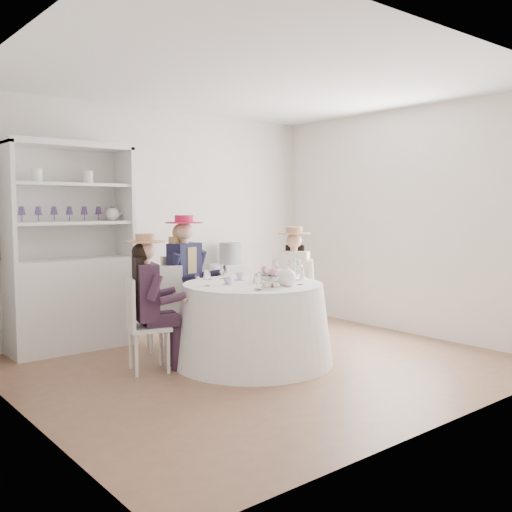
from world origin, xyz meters
TOP-DOWN VIEW (x-y plane):
  - ground at (0.00, 0.00)m, footprint 4.50×4.50m
  - ceiling at (0.00, 0.00)m, footprint 4.50×4.50m
  - wall_back at (0.00, 2.00)m, footprint 4.50×0.00m
  - wall_front at (0.00, -2.00)m, footprint 4.50×0.00m
  - wall_left at (-2.25, 0.00)m, footprint 0.00×4.50m
  - wall_right at (2.25, 0.00)m, footprint 0.00×4.50m
  - tea_table at (-0.03, 0.11)m, footprint 1.56×1.56m
  - hutch at (-1.20, 1.77)m, footprint 1.45×0.87m
  - side_table at (0.91, 1.75)m, footprint 0.66×0.66m
  - hatbox at (0.91, 1.75)m, footprint 0.32×0.32m
  - guest_left at (-0.97, 0.48)m, footprint 0.52×0.48m
  - guest_mid at (-0.16, 1.11)m, footprint 0.54×0.59m
  - guest_right at (0.89, 0.52)m, footprint 0.56×0.52m
  - spare_chair at (-0.48, 1.06)m, footprint 0.49×0.49m
  - teacup_a at (-0.29, 0.18)m, footprint 0.10×0.10m
  - teacup_b at (0.00, 0.37)m, footprint 0.08×0.08m
  - teacup_c at (0.20, 0.26)m, footprint 0.12×0.12m
  - flower_bowl at (0.17, 0.06)m, footprint 0.29×0.29m
  - flower_arrangement at (0.20, 0.06)m, footprint 0.21×0.20m
  - table_teapot at (0.07, -0.26)m, footprint 0.26×0.18m
  - sandwich_plate at (-0.13, -0.26)m, footprint 0.27×0.27m
  - cupcake_stand at (0.44, 0.02)m, footprint 0.23×0.23m
  - stemware_set at (-0.03, 0.11)m, footprint 0.97×0.94m

SIDE VIEW (x-z plane):
  - ground at x=0.00m, z-range 0.00..0.00m
  - tea_table at x=-0.03m, z-range 0.00..0.78m
  - side_table at x=0.91m, z-range 0.00..0.78m
  - spare_chair at x=-0.48m, z-range 0.03..0.95m
  - guest_left at x=-0.97m, z-range 0.08..1.36m
  - guest_right at x=0.89m, z-range 0.08..1.39m
  - hutch at x=-1.20m, z-range -0.32..1.89m
  - sandwich_plate at x=-0.13m, z-range 0.77..0.83m
  - flower_bowl at x=0.17m, z-range 0.78..0.84m
  - guest_mid at x=-0.16m, z-range 0.09..1.53m
  - teacup_a at x=-0.29m, z-range 0.78..0.85m
  - teacup_b at x=0.00m, z-range 0.78..0.85m
  - teacup_c at x=0.20m, z-range 0.78..0.86m
  - stemware_set at x=-0.03m, z-range 0.78..0.93m
  - cupcake_stand at x=0.44m, z-range 0.76..0.97m
  - table_teapot at x=0.07m, z-range 0.77..0.96m
  - flower_arrangement at x=0.20m, z-range 0.84..0.92m
  - hatbox at x=0.91m, z-range 0.78..1.06m
  - wall_back at x=0.00m, z-range -0.90..3.60m
  - wall_front at x=0.00m, z-range -0.90..3.60m
  - wall_left at x=-2.25m, z-range -0.90..3.60m
  - wall_right at x=2.25m, z-range -0.90..3.60m
  - ceiling at x=0.00m, z-range 2.70..2.70m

